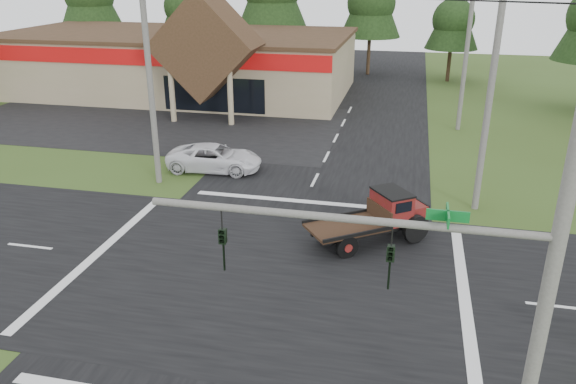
# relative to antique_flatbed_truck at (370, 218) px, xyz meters

# --- Properties ---
(ground) EXTENTS (120.00, 120.00, 0.00)m
(ground) POSITION_rel_antique_flatbed_truck_xyz_m (-3.39, -3.44, -1.07)
(ground) COLOR #344719
(ground) RESTS_ON ground
(road_ns) EXTENTS (12.00, 120.00, 0.02)m
(road_ns) POSITION_rel_antique_flatbed_truck_xyz_m (-3.39, -3.44, -1.06)
(road_ns) COLOR black
(road_ns) RESTS_ON ground
(road_ew) EXTENTS (120.00, 12.00, 0.02)m
(road_ew) POSITION_rel_antique_flatbed_truck_xyz_m (-3.39, -3.44, -1.05)
(road_ew) COLOR black
(road_ew) RESTS_ON ground
(parking_apron) EXTENTS (28.00, 14.00, 0.02)m
(parking_apron) POSITION_rel_antique_flatbed_truck_xyz_m (-17.39, 15.56, -1.05)
(parking_apron) COLOR black
(parking_apron) RESTS_ON ground
(cvs_building) EXTENTS (30.40, 18.20, 9.19)m
(cvs_building) POSITION_rel_antique_flatbed_truck_xyz_m (-19.10, 26.13, 1.71)
(cvs_building) COLOR gray
(cvs_building) RESTS_ON ground
(traffic_signal_mast) EXTENTS (8.12, 0.24, 7.00)m
(traffic_signal_mast) POSITION_rel_antique_flatbed_truck_xyz_m (2.42, -10.94, 3.36)
(traffic_signal_mast) COLOR #595651
(traffic_signal_mast) RESTS_ON ground
(utility_pole_nr) EXTENTS (2.00, 0.30, 11.00)m
(utility_pole_nr) POSITION_rel_antique_flatbed_truck_xyz_m (4.11, -10.94, 4.57)
(utility_pole_nr) COLOR #595651
(utility_pole_nr) RESTS_ON ground
(utility_pole_nw) EXTENTS (2.00, 0.30, 10.50)m
(utility_pole_nw) POSITION_rel_antique_flatbed_truck_xyz_m (-11.39, 4.56, 4.32)
(utility_pole_nw) COLOR #595651
(utility_pole_nw) RESTS_ON ground
(utility_pole_ne) EXTENTS (2.00, 0.30, 11.50)m
(utility_pole_ne) POSITION_rel_antique_flatbed_truck_xyz_m (4.61, 4.56, 4.82)
(utility_pole_ne) COLOR #595651
(utility_pole_ne) RESTS_ON ground
(utility_pole_n) EXTENTS (2.00, 0.30, 11.20)m
(utility_pole_n) POSITION_rel_antique_flatbed_truck_xyz_m (4.61, 18.56, 4.67)
(utility_pole_n) COLOR #595651
(utility_pole_n) RESTS_ON ground
(tree_row_b) EXTENTS (5.60, 5.60, 10.10)m
(tree_row_b) POSITION_rel_antique_flatbed_truck_xyz_m (-23.39, 38.56, 5.64)
(tree_row_b) COLOR #332316
(tree_row_b) RESTS_ON ground
(tree_row_d) EXTENTS (6.16, 6.16, 11.11)m
(tree_row_d) POSITION_rel_antique_flatbed_truck_xyz_m (-3.39, 38.56, 6.31)
(tree_row_d) COLOR #332316
(tree_row_d) RESTS_ON ground
(tree_row_e) EXTENTS (5.04, 5.04, 9.09)m
(tree_row_e) POSITION_rel_antique_flatbed_truck_xyz_m (4.61, 36.56, 4.97)
(tree_row_e) COLOR #332316
(tree_row_e) RESTS_ON ground
(antique_flatbed_truck) EXTENTS (5.27, 4.58, 2.13)m
(antique_flatbed_truck) POSITION_rel_antique_flatbed_truck_xyz_m (0.00, 0.00, 0.00)
(antique_flatbed_truck) COLOR #56190C
(antique_flatbed_truck) RESTS_ON ground
(white_pickup) EXTENTS (5.34, 2.73, 1.44)m
(white_pickup) POSITION_rel_antique_flatbed_truck_xyz_m (-9.12, 6.96, -0.35)
(white_pickup) COLOR white
(white_pickup) RESTS_ON ground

